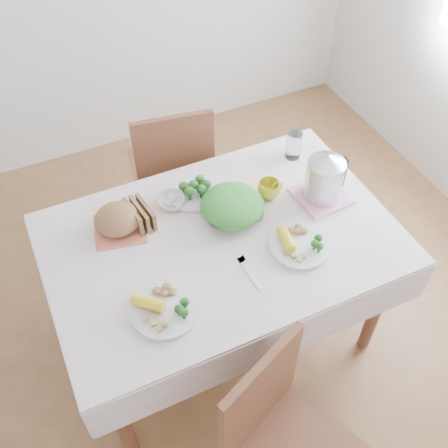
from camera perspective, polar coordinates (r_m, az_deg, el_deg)
name	(u,v)px	position (r m, az deg, el deg)	size (l,w,h in m)	color
floor	(222,330)	(2.88, -0.20, -11.45)	(3.60, 3.60, 0.00)	brown
dining_table	(222,290)	(2.57, -0.22, -7.15)	(1.40, 0.90, 0.75)	brown
tablecloth	(222,238)	(2.27, -0.24, -1.59)	(1.50, 1.00, 0.01)	white
chair_far	(171,169)	(3.04, -5.83, 5.98)	(0.44, 0.44, 0.96)	brown
salad_bowl	(232,211)	(2.33, 0.90, 1.46)	(0.26, 0.26, 0.06)	white
dinner_plate_left	(165,310)	(2.04, -6.45, -9.26)	(0.27, 0.27, 0.02)	white
dinner_plate_right	(299,246)	(2.24, 8.20, -2.36)	(0.26, 0.26, 0.02)	white
broccoli_plate	(194,194)	(2.44, -3.30, 3.27)	(0.24, 0.24, 0.02)	beige
napkin	(120,229)	(2.34, -11.29, -0.50)	(0.22, 0.22, 0.00)	#D96D4C
bread_loaf	(118,220)	(2.30, -11.49, 0.43)	(0.20, 0.19, 0.12)	brown
fruit_bowl	(171,202)	(2.40, -5.76, 2.45)	(0.13, 0.13, 0.04)	white
yellow_mug	(269,189)	(2.42, 4.89, 3.78)	(0.11, 0.11, 0.08)	yellow
glass_tumbler	(294,146)	(2.63, 7.60, 8.40)	(0.07, 0.07, 0.14)	white
pink_tray	(321,196)	(2.47, 10.49, 3.02)	(0.23, 0.23, 0.02)	#FF9BC9
electric_kettle	(324,178)	(2.39, 10.85, 4.94)	(0.17, 0.17, 0.24)	#B2B5BA
fork_left	(250,271)	(2.15, 2.88, -5.16)	(0.02, 0.17, 0.00)	silver
fork_right	(250,273)	(2.14, 2.85, -5.40)	(0.02, 0.18, 0.00)	silver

